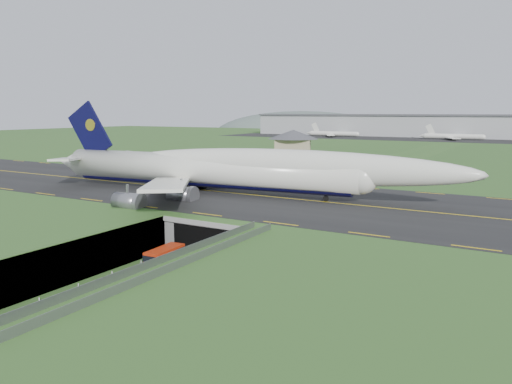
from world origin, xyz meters
The scene contains 10 objects.
ground centered at (0.00, 0.00, 0.00)m, with size 900.00×900.00×0.00m, color #2D5421.
airfield_deck centered at (0.00, 0.00, 3.00)m, with size 800.00×800.00×6.00m, color gray.
trench_road centered at (0.00, -7.50, 0.10)m, with size 12.00×75.00×0.20m, color slate.
taxiway centered at (0.00, 33.00, 6.09)m, with size 800.00×44.00×0.18m, color black.
tunnel_portal centered at (0.00, 16.71, 3.33)m, with size 17.00×22.30×6.00m.
guideway centered at (11.00, -19.11, 5.32)m, with size 3.00×53.00×7.05m.
jumbo_jet centered at (-9.72, 31.35, 11.50)m, with size 96.37×61.41×20.42m.
shuttle_tram centered at (-1.85, 0.74, 1.60)m, with size 3.14×7.25×2.90m.
service_building centered at (-37.58, 117.71, 12.21)m, with size 25.04×25.04×10.48m.
cargo_terminal centered at (-0.09, 299.41, 13.96)m, with size 320.00×67.00×15.60m.
Camera 1 is at (46.75, -55.18, 23.32)m, focal length 35.00 mm.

